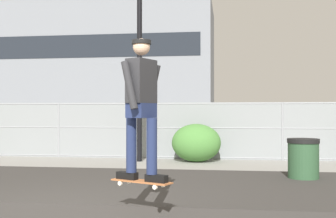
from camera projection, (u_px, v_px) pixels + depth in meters
gravel_berm at (113, 191)px, 7.44m from camera, size 10.49×3.64×0.29m
skateboard at (141, 182)px, 5.21m from camera, size 0.81×0.51×0.07m
skater at (141, 100)px, 5.22m from camera, size 0.70×0.62×1.75m
chain_fence at (166, 130)px, 13.97m from camera, size 22.41×0.06×1.85m
street_lamp at (139, 36)px, 13.23m from camera, size 0.44×0.44×6.23m
parked_car_near at (81, 129)px, 17.18m from camera, size 4.41×1.97×1.66m
library_building at (106, 67)px, 52.22m from camera, size 26.24×11.97×14.20m
shrub_center at (196, 143)px, 13.05m from camera, size 1.51×1.24×1.17m
trash_bin at (303, 166)px, 7.90m from camera, size 0.59×0.59×1.03m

